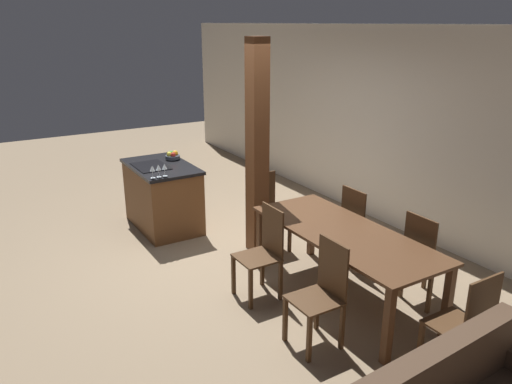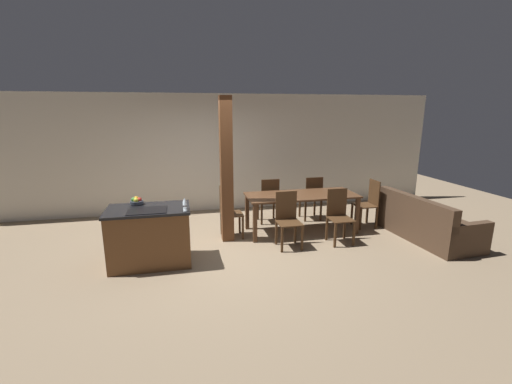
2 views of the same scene
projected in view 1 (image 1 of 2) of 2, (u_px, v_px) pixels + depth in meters
ground_plane at (217, 254)px, 6.18m from camera, size 16.00×16.00×0.00m
wall_back at (378, 125)px, 7.00m from camera, size 11.20×0.08×2.70m
kitchen_island at (163, 196)px, 6.87m from camera, size 1.23×0.76×0.90m
fruit_bowl at (173, 156)px, 6.98m from camera, size 0.20×0.20×0.11m
wine_glass_near at (152, 169)px, 6.09m from camera, size 0.06×0.06×0.16m
wine_glass_middle at (158, 168)px, 6.13m from camera, size 0.06×0.06×0.16m
wine_glass_far at (164, 167)px, 6.17m from camera, size 0.06×0.06×0.16m
dining_table at (344, 240)px, 4.98m from camera, size 2.13×0.86×0.75m
dining_chair_near_left at (263, 251)px, 5.10m from camera, size 0.40×0.40×0.96m
dining_chair_near_right at (322, 292)px, 4.33m from camera, size 0.40×0.40×0.96m
dining_chair_far_left at (359, 226)px, 5.74m from camera, size 0.40×0.40×0.96m
dining_chair_far_right at (425, 258)px, 4.96m from camera, size 0.40×0.40×0.96m
dining_chair_head_end at (267, 211)px, 6.20m from camera, size 0.40×0.40×0.96m
dining_chair_foot_end at (466, 325)px, 3.86m from camera, size 0.40×0.40×0.96m
timber_post at (257, 150)px, 5.90m from camera, size 0.21×0.21×2.58m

